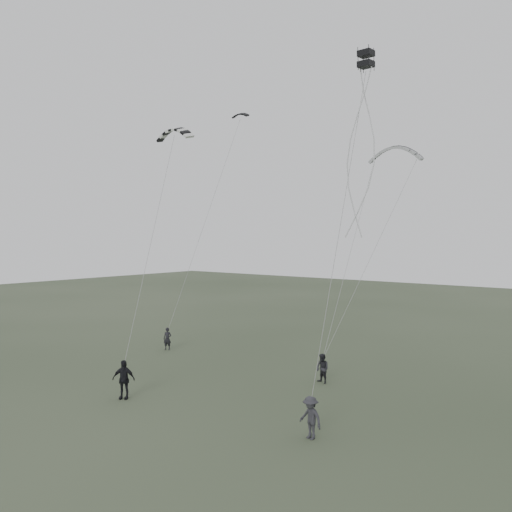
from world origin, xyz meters
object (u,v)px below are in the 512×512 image
Objects in this scene: flyer_far at (310,418)px; kite_dark_small at (240,114)px; kite_pale_large at (395,148)px; kite_striped at (174,129)px; flyer_left at (167,339)px; flyer_right at (322,369)px; kite_box at (366,59)px; flyer_center at (124,379)px.

kite_dark_small is (-15.00, 13.64, 16.96)m from flyer_far.
kite_pale_large is 14.26m from kite_striped.
flyer_far is at bearing -51.31° from flyer_left.
flyer_right is 0.47× the size of kite_pale_large.
flyer_right is 16.00m from kite_box.
kite_pale_large is (1.01, 7.38, 13.08)m from flyer_right.
kite_striped reaches higher than kite_pale_large.
kite_pale_large is at bearing 108.59° from kite_box.
kite_box reaches higher than flyer_center.
flyer_right is 0.61× the size of kite_striped.
flyer_far is at bearing -48.92° from kite_dark_small.
flyer_far is at bearing -92.68° from kite_pale_large.
flyer_center is at bearing -159.39° from kite_box.
kite_box is at bearing -15.91° from kite_striped.
flyer_right is 0.95× the size of flyer_far.
kite_striped is at bearing 171.54° from flyer_far.
kite_striped is 14.74m from kite_box.
kite_box is (17.70, -4.93, 14.60)m from flyer_left.
kite_dark_small reaches higher than flyer_left.
flyer_left is 0.82× the size of flyer_center.
kite_striped is (-10.80, -9.25, 1.04)m from kite_pale_large.
kite_box is at bearing -29.91° from flyer_right.
flyer_left is 18.23m from kite_dark_small.
kite_dark_small reaches higher than kite_striped.
kite_pale_large is 5.02× the size of kite_box.
kite_pale_large reaches higher than flyer_center.
flyer_left is 14.67m from kite_striped.
kite_box is (3.67, -11.98, 1.50)m from kite_pale_large.
kite_box reaches higher than flyer_left.
kite_box reaches higher than flyer_right.
flyer_far is 1.21× the size of kite_dark_small.
flyer_right is at bearing -110.47° from kite_pale_large.
flyer_left is at bearing 168.71° from flyer_far.
flyer_center is 15.80m from kite_striped.
kite_dark_small is at bearing 48.70° from flyer_left.
flyer_far reaches higher than flyer_left.
flyer_center is at bearing -80.77° from flyer_left.
flyer_left is at bearing 165.99° from kite_box.
kite_pale_large is (-2.53, 14.36, 13.04)m from flyer_far.
flyer_far is (16.56, -7.30, 0.06)m from flyer_left.
flyer_far is at bearing -24.58° from flyer_center.
flyer_left is at bearing 140.57° from kite_striped.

